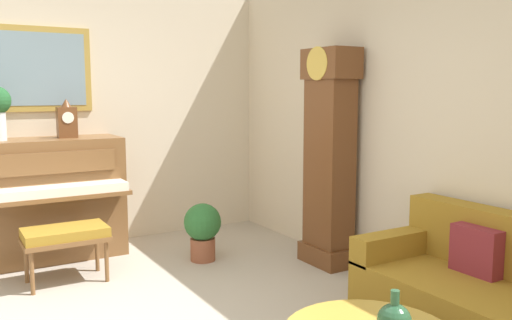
{
  "coord_description": "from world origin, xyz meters",
  "views": [
    {
      "loc": [
        3.21,
        -0.97,
        1.64
      ],
      "look_at": [
        -0.45,
        1.2,
        1.09
      ],
      "focal_mm": 37.66,
      "sensor_mm": 36.0,
      "label": 1
    }
  ],
  "objects_px": {
    "potted_plant": "(203,228)",
    "piano": "(46,199)",
    "couch": "(506,307)",
    "mantel_clock": "(67,120)",
    "grandfather_clock": "(329,163)",
    "piano_bench": "(65,236)",
    "green_jug": "(394,320)"
  },
  "relations": [
    {
      "from": "couch",
      "to": "mantel_clock",
      "type": "bearing_deg",
      "value": -152.03
    },
    {
      "from": "mantel_clock",
      "to": "couch",
      "type": "bearing_deg",
      "value": 27.97
    },
    {
      "from": "couch",
      "to": "potted_plant",
      "type": "distance_m",
      "value": 2.79
    },
    {
      "from": "piano_bench",
      "to": "potted_plant",
      "type": "relative_size",
      "value": 1.25
    },
    {
      "from": "grandfather_clock",
      "to": "piano",
      "type": "bearing_deg",
      "value": -124.05
    },
    {
      "from": "piano_bench",
      "to": "couch",
      "type": "height_order",
      "value": "couch"
    },
    {
      "from": "piano",
      "to": "mantel_clock",
      "type": "bearing_deg",
      "value": 89.55
    },
    {
      "from": "piano",
      "to": "couch",
      "type": "relative_size",
      "value": 0.76
    },
    {
      "from": "couch",
      "to": "green_jug",
      "type": "xyz_separation_m",
      "value": [
        0.12,
        -1.08,
        0.21
      ]
    },
    {
      "from": "mantel_clock",
      "to": "piano",
      "type": "bearing_deg",
      "value": -90.45
    },
    {
      "from": "grandfather_clock",
      "to": "couch",
      "type": "relative_size",
      "value": 1.07
    },
    {
      "from": "grandfather_clock",
      "to": "green_jug",
      "type": "relative_size",
      "value": 8.46
    },
    {
      "from": "piano",
      "to": "potted_plant",
      "type": "bearing_deg",
      "value": 56.87
    },
    {
      "from": "piano_bench",
      "to": "couch",
      "type": "bearing_deg",
      "value": 37.29
    },
    {
      "from": "grandfather_clock",
      "to": "piano_bench",
      "type": "bearing_deg",
      "value": -108.36
    },
    {
      "from": "grandfather_clock",
      "to": "mantel_clock",
      "type": "bearing_deg",
      "value": -126.93
    },
    {
      "from": "mantel_clock",
      "to": "green_jug",
      "type": "bearing_deg",
      "value": 12.12
    },
    {
      "from": "couch",
      "to": "piano",
      "type": "bearing_deg",
      "value": -149.18
    },
    {
      "from": "piano_bench",
      "to": "mantel_clock",
      "type": "distance_m",
      "value": 1.24
    },
    {
      "from": "mantel_clock",
      "to": "potted_plant",
      "type": "xyz_separation_m",
      "value": [
        0.83,
        1.05,
        -1.03
      ]
    },
    {
      "from": "couch",
      "to": "mantel_clock",
      "type": "distance_m",
      "value": 4.1
    },
    {
      "from": "grandfather_clock",
      "to": "green_jug",
      "type": "xyz_separation_m",
      "value": [
        2.1,
        -1.25,
        -0.45
      ]
    },
    {
      "from": "potted_plant",
      "to": "grandfather_clock",
      "type": "bearing_deg",
      "value": 54.77
    },
    {
      "from": "couch",
      "to": "green_jug",
      "type": "bearing_deg",
      "value": -83.54
    },
    {
      "from": "grandfather_clock",
      "to": "potted_plant",
      "type": "xyz_separation_m",
      "value": [
        -0.69,
        -0.98,
        -0.64
      ]
    },
    {
      "from": "piano",
      "to": "couch",
      "type": "height_order",
      "value": "piano"
    },
    {
      "from": "potted_plant",
      "to": "green_jug",
      "type": "bearing_deg",
      "value": -5.52
    },
    {
      "from": "piano",
      "to": "piano_bench",
      "type": "xyz_separation_m",
      "value": [
        0.78,
        0.02,
        -0.19
      ]
    },
    {
      "from": "potted_plant",
      "to": "piano",
      "type": "bearing_deg",
      "value": -123.13
    },
    {
      "from": "piano",
      "to": "mantel_clock",
      "type": "xyz_separation_m",
      "value": [
        0.0,
        0.23,
        0.75
      ]
    },
    {
      "from": "piano",
      "to": "green_jug",
      "type": "bearing_deg",
      "value": 15.55
    },
    {
      "from": "piano_bench",
      "to": "grandfather_clock",
      "type": "height_order",
      "value": "grandfather_clock"
    }
  ]
}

